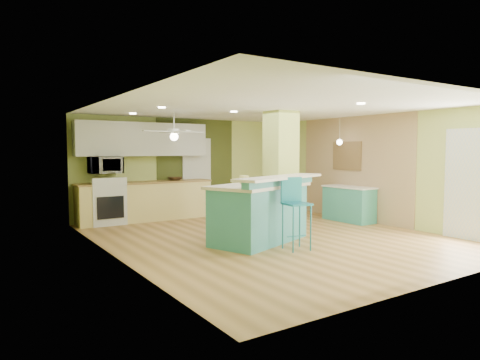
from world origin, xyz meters
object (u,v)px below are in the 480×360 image
peninsula (260,211)px  side_counter (349,204)px  fruit_bowl (175,179)px  bar_stool (294,201)px  canister (244,180)px

peninsula → side_counter: (3.11, 0.71, -0.15)m
side_counter → fruit_bowl: fruit_bowl is taller
peninsula → bar_stool: peninsula is taller
peninsula → bar_stool: bearing=-99.3°
peninsula → bar_stool: (0.16, -0.78, 0.25)m
bar_stool → canister: (-0.38, 0.97, 0.33)m
side_counter → canister: size_ratio=7.63×
bar_stool → side_counter: size_ratio=0.95×
bar_stool → fruit_bowl: size_ratio=3.62×
canister → bar_stool: bearing=-68.4°
fruit_bowl → canister: canister is taller
peninsula → bar_stool: size_ratio=2.00×
bar_stool → side_counter: bearing=35.4°
peninsula → canister: peninsula is taller
canister → side_counter: bearing=8.8°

